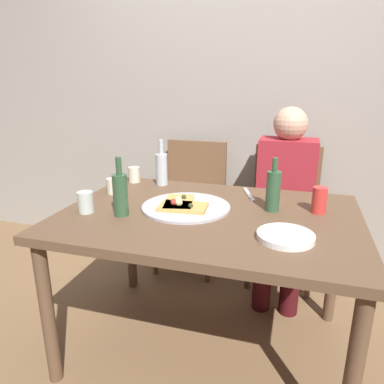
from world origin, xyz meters
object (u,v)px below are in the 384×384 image
chair_right (284,205)px  table_knife (249,194)px  pizza_slice_extra (183,206)px  tumbler_near (134,175)px  pizza_tray (186,207)px  wine_glass (113,186)px  beer_bottle (120,194)px  tumbler_far (86,202)px  soda_can (319,200)px  plate_stack (286,236)px  chair_left (192,196)px  guest_in_sweater (284,193)px  water_bottle (273,190)px  wine_bottle (162,168)px  pizza_slice_last (179,202)px  dining_table (209,229)px

chair_right → table_knife: bearing=72.2°
pizza_slice_extra → tumbler_near: (-0.43, 0.39, 0.02)m
pizza_tray → wine_glass: wine_glass is taller
beer_bottle → tumbler_far: (-0.17, -0.01, -0.05)m
soda_can → plate_stack: size_ratio=0.55×
tumbler_near → chair_right: size_ratio=0.10×
tumbler_far → table_knife: 0.84m
pizza_slice_extra → plate_stack: 0.51m
pizza_tray → soda_can: (0.60, 0.12, 0.05)m
pizza_tray → chair_right: size_ratio=0.47×
pizza_tray → chair_left: (-0.22, 0.84, -0.23)m
chair_right → tumbler_far: bearing=50.0°
soda_can → guest_in_sweater: 0.61m
tumbler_near → soda_can: soda_can is taller
water_bottle → soda_can: bearing=8.7°
pizza_slice_extra → wine_bottle: (-0.25, 0.38, 0.08)m
wine_glass → chair_left: bearing=72.8°
pizza_slice_last → chair_right: 0.99m
pizza_slice_extra → wine_glass: wine_glass is taller
tumbler_near → beer_bottle: bearing=-70.7°
pizza_slice_extra → soda_can: size_ratio=1.89×
plate_stack → chair_right: bearing=92.2°
wine_glass → pizza_slice_last: bearing=-14.4°
guest_in_sweater → chair_right: bearing=-90.0°
beer_bottle → wine_glass: 0.34m
wine_glass → tumbler_far: bearing=-86.2°
pizza_slice_last → table_knife: pizza_slice_last is taller
pizza_slice_last → guest_in_sweater: 0.84m
pizza_slice_extra → guest_in_sweater: 0.86m
plate_stack → guest_in_sweater: guest_in_sweater is taller
dining_table → water_bottle: (0.28, 0.12, 0.18)m
wine_bottle → tumbler_near: wine_bottle is taller
pizza_slice_extra → wine_bottle: bearing=123.2°
tumbler_far → water_bottle: bearing=18.2°
water_bottle → tumbler_near: size_ratio=2.79×
tumbler_far → chair_right: 1.36m
beer_bottle → tumbler_far: bearing=-175.1°
pizza_slice_last → chair_left: bearing=102.3°
chair_right → water_bottle: bearing=87.2°
beer_bottle → tumbler_near: bearing=109.3°
pizza_tray → tumbler_far: bearing=-156.4°
dining_table → plate_stack: 0.41m
wine_glass → chair_right: 1.17m
table_knife → beer_bottle: bearing=112.4°
pizza_slice_extra → soda_can: bearing=14.9°
dining_table → pizza_slice_last: bearing=166.9°
dining_table → wine_glass: (-0.57, 0.14, 0.12)m
wine_bottle → guest_in_sweater: guest_in_sweater is taller
chair_left → guest_in_sweater: 0.68m
dining_table → tumbler_far: tumbler_far is taller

